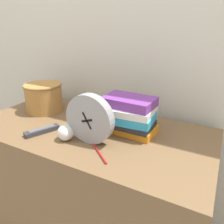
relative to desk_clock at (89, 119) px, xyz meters
The scene contains 8 objects.
wall_back 0.59m from the desk_clock, 100.04° to the left, with size 6.00×0.04×2.40m.
desk 0.49m from the desk_clock, 127.33° to the left, with size 1.15×0.57×0.74m.
desk_clock is the anchor object (origin of this frame).
book_stack 0.20m from the desk_clock, 55.94° to the left, with size 0.24×0.19×0.16m.
basket 0.47m from the desk_clock, 156.99° to the left, with size 0.21×0.21×0.16m.
tv_remote 0.26m from the desk_clock, behind, with size 0.10×0.16×0.02m.
crumpled_paper_ball 0.13m from the desk_clock, 161.41° to the right, with size 0.07×0.07×0.07m.
pen 0.14m from the desk_clock, 37.22° to the right, with size 0.12×0.10×0.01m.
Camera 1 is at (0.54, -0.49, 1.20)m, focal length 35.00 mm.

